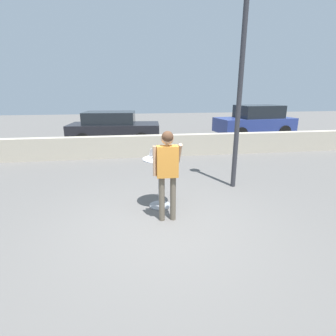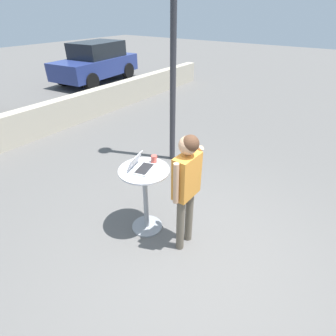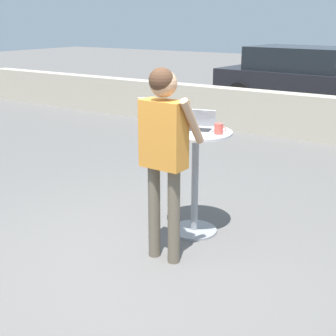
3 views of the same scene
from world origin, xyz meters
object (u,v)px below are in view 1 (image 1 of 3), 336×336
at_px(laptop, 159,156).
at_px(street_lamp, 242,57).
at_px(parked_car_further_down, 255,121).
at_px(coffee_mug, 171,156).
at_px(standing_person, 167,165).
at_px(parked_car_near_street, 113,127).
at_px(cafe_table, 160,176).

xyz_separation_m(laptop, street_lamp, (2.06, 0.89, 2.05)).
distance_m(laptop, parked_car_further_down, 10.00).
bearing_deg(coffee_mug, parked_car_further_down, 53.52).
height_order(standing_person, parked_car_further_down, standing_person).
bearing_deg(coffee_mug, parked_car_near_street, 101.65).
bearing_deg(cafe_table, standing_person, -84.87).
xyz_separation_m(coffee_mug, standing_person, (-0.18, -0.66, -0.01)).
bearing_deg(parked_car_near_street, coffee_mug, -78.35).
bearing_deg(standing_person, parked_car_near_street, 99.45).
distance_m(laptop, standing_person, 0.70).
relative_size(laptop, parked_car_near_street, 0.09).
distance_m(coffee_mug, street_lamp, 2.88).
distance_m(cafe_table, standing_person, 0.78).
relative_size(cafe_table, parked_car_further_down, 0.25).
bearing_deg(parked_car_near_street, cafe_table, -80.17).
xyz_separation_m(cafe_table, coffee_mug, (0.24, 0.01, 0.43)).
bearing_deg(street_lamp, parked_car_further_down, 59.92).
xyz_separation_m(parked_car_further_down, street_lamp, (-4.06, -7.01, 2.31)).
height_order(cafe_table, standing_person, standing_person).
height_order(standing_person, parked_car_near_street, standing_person).
distance_m(parked_car_near_street, parked_car_further_down, 7.41).
distance_m(parked_car_further_down, street_lamp, 8.42).
height_order(parked_car_near_street, street_lamp, street_lamp).
height_order(cafe_table, laptop, laptop).
relative_size(coffee_mug, standing_person, 0.07).
distance_m(cafe_table, laptop, 0.42).
xyz_separation_m(coffee_mug, parked_car_near_street, (-1.53, 7.41, -0.36)).
distance_m(coffee_mug, parked_car_near_street, 7.57).
bearing_deg(parked_car_further_down, street_lamp, -120.08).
relative_size(parked_car_near_street, parked_car_further_down, 1.01).
bearing_deg(parked_car_near_street, laptop, -80.21).
xyz_separation_m(standing_person, street_lamp, (1.99, 1.59, 2.05)).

